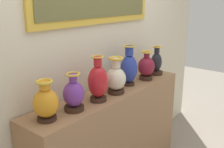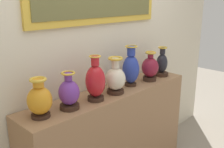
# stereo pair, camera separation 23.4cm
# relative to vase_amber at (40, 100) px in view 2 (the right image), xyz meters

# --- Properties ---
(display_shelf) EXTENTS (1.90, 0.40, 1.04)m
(display_shelf) POSITION_rel_vase_amber_xyz_m (0.77, 0.01, -0.66)
(display_shelf) COLOR #99704C
(display_shelf) RESTS_ON ground_plane
(back_wall) EXTENTS (4.31, 0.14, 2.63)m
(back_wall) POSITION_rel_vase_amber_xyz_m (0.77, 0.27, 0.16)
(back_wall) COLOR beige
(back_wall) RESTS_ON ground_plane
(vase_amber) EXTENTS (0.19, 0.19, 0.31)m
(vase_amber) POSITION_rel_vase_amber_xyz_m (0.00, 0.00, 0.00)
(vase_amber) COLOR #382319
(vase_amber) RESTS_ON display_shelf
(vase_violet) EXTENTS (0.17, 0.17, 0.31)m
(vase_violet) POSITION_rel_vase_amber_xyz_m (0.25, -0.03, -0.01)
(vase_violet) COLOR #382319
(vase_violet) RESTS_ON display_shelf
(vase_crimson) EXTENTS (0.17, 0.17, 0.40)m
(vase_crimson) POSITION_rel_vase_amber_xyz_m (0.51, -0.04, 0.03)
(vase_crimson) COLOR #382319
(vase_crimson) RESTS_ON display_shelf
(vase_ivory) EXTENTS (0.19, 0.19, 0.34)m
(vase_ivory) POSITION_rel_vase_amber_xyz_m (0.76, -0.04, 0.01)
(vase_ivory) COLOR #382319
(vase_ivory) RESTS_ON display_shelf
(vase_cobalt) EXTENTS (0.17, 0.17, 0.41)m
(vase_cobalt) POSITION_rel_vase_amber_xyz_m (1.03, -0.00, 0.04)
(vase_cobalt) COLOR #382319
(vase_cobalt) RESTS_ON display_shelf
(vase_burgundy) EXTENTS (0.18, 0.18, 0.32)m
(vase_burgundy) POSITION_rel_vase_amber_xyz_m (1.30, -0.04, 0.00)
(vase_burgundy) COLOR #382319
(vase_burgundy) RESTS_ON display_shelf
(vase_onyx) EXTENTS (0.15, 0.15, 0.33)m
(vase_onyx) POSITION_rel_vase_amber_xyz_m (1.54, -0.02, -0.00)
(vase_onyx) COLOR #382319
(vase_onyx) RESTS_ON display_shelf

